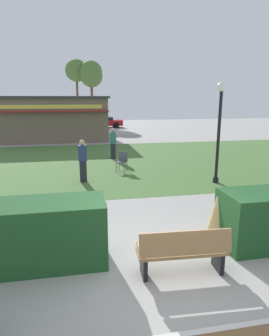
{
  "coord_description": "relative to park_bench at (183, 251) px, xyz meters",
  "views": [
    {
      "loc": [
        -1.53,
        -4.86,
        3.26
      ],
      "look_at": [
        0.11,
        3.79,
        1.16
      ],
      "focal_mm": 31.44,
      "sensor_mm": 36.0,
      "label": 1
    }
  ],
  "objects": [
    {
      "name": "ornamental_grass_behind_left",
      "position": [
        1.65,
        1.1,
        0.08
      ],
      "size": [
        0.74,
        0.74,
        1.12
      ],
      "primitive_type": "cone",
      "color": "tan",
      "rests_on": "ground_plane"
    },
    {
      "name": "tree_right_bg",
      "position": [
        -1.76,
        34.97,
        6.13
      ],
      "size": [
        2.8,
        2.8,
        8.08
      ],
      "color": "brown",
      "rests_on": "ground_plane"
    },
    {
      "name": "tree_left_bg",
      "position": [
        0.07,
        34.06,
        5.44
      ],
      "size": [
        2.8,
        2.8,
        7.38
      ],
      "color": "brown",
      "rests_on": "ground_plane"
    },
    {
      "name": "parked_car_center_slot",
      "position": [
        0.96,
        28.9,
        0.16
      ],
      "size": [
        4.22,
        2.1,
        1.2
      ],
      "color": "maroon",
      "rests_on": "ground_plane"
    },
    {
      "name": "ground_plane",
      "position": [
        -0.28,
        0.16,
        -0.48
      ],
      "size": [
        80.0,
        80.0,
        0.0
      ],
      "primitive_type": "plane",
      "color": "#999691"
    },
    {
      "name": "lawn_patch",
      "position": [
        -0.28,
        10.44,
        -0.48
      ],
      "size": [
        36.0,
        12.0,
        0.01
      ],
      "primitive_type": "cube",
      "color": "#446B33",
      "rests_on": "ground_plane"
    },
    {
      "name": "parked_car_west_slot",
      "position": [
        -4.09,
        28.89,
        0.16
      ],
      "size": [
        4.32,
        2.3,
        1.2
      ],
      "color": "silver",
      "rests_on": "ground_plane"
    },
    {
      "name": "ornamental_grass_behind_right",
      "position": [
        1.29,
        1.2,
        0.18
      ],
      "size": [
        0.62,
        0.62,
        1.32
      ],
      "primitive_type": "cone",
      "color": "tan",
      "rests_on": "ground_plane"
    },
    {
      "name": "hedge_left",
      "position": [
        -2.73,
        0.9,
        0.17
      ],
      "size": [
        2.75,
        1.1,
        1.3
      ],
      "primitive_type": "cube",
      "color": "#1E4C23",
      "rests_on": "ground_plane"
    },
    {
      "name": "tree_center_bg",
      "position": [
        0.02,
        34.02,
        5.88
      ],
      "size": [
        2.8,
        2.8,
        7.83
      ],
      "color": "brown",
      "rests_on": "ground_plane"
    },
    {
      "name": "person_strolling",
      "position": [
        0.01,
        11.16,
        0.38
      ],
      "size": [
        0.34,
        0.34,
        1.69
      ],
      "rotation": [
        0.0,
        0.0,
        3.47
      ],
      "color": "#23232D",
      "rests_on": "ground_plane"
    },
    {
      "name": "person_standing",
      "position": [
        -1.7,
        6.8,
        0.38
      ],
      "size": [
        0.34,
        0.34,
        1.69
      ],
      "rotation": [
        0.0,
        0.0,
        2.81
      ],
      "color": "#23232D",
      "rests_on": "ground_plane"
    },
    {
      "name": "food_kiosk",
      "position": [
        -4.12,
        19.82,
        1.23
      ],
      "size": [
        9.37,
        5.3,
        3.41
      ],
      "color": "#6B5B4C",
      "rests_on": "ground_plane"
    },
    {
      "name": "cafe_chair_east",
      "position": [
        0.08,
        8.26,
        0.05
      ],
      "size": [
        0.59,
        0.59,
        0.89
      ],
      "color": "#4C5156",
      "rests_on": "ground_plane"
    },
    {
      "name": "park_bench",
      "position": [
        0.0,
        0.0,
        0.0
      ],
      "size": [
        1.72,
        0.61,
        0.95
      ],
      "color": "#9E7547",
      "rests_on": "ground_plane"
    },
    {
      "name": "lamppost_mid",
      "position": [
        3.45,
        5.72,
        1.96
      ],
      "size": [
        0.36,
        0.36,
        3.85
      ],
      "color": "black",
      "rests_on": "ground_plane"
    }
  ]
}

